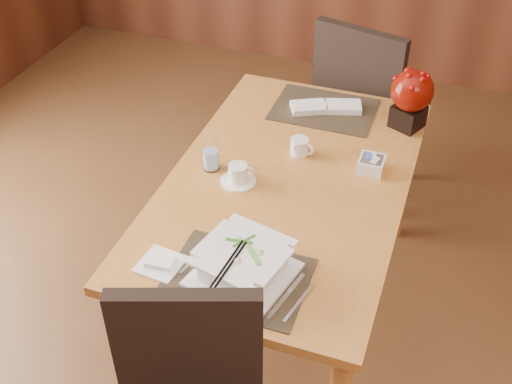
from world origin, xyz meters
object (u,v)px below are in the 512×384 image
(coffee_cup, at_px, (238,175))
(far_chair, at_px, (364,103))
(dining_table, at_px, (287,200))
(sugar_caddy, at_px, (371,165))
(soup_setting, at_px, (243,264))
(water_glass, at_px, (211,152))
(creamer_jug, at_px, (299,146))
(bread_plate, at_px, (161,264))
(berry_decor, at_px, (411,96))

(coffee_cup, bearing_deg, far_chair, 74.19)
(coffee_cup, distance_m, far_chair, 1.09)
(dining_table, distance_m, sugar_caddy, 0.36)
(soup_setting, relative_size, water_glass, 2.26)
(creamer_jug, bearing_deg, soup_setting, -70.96)
(coffee_cup, height_order, sugar_caddy, coffee_cup)
(sugar_caddy, relative_size, bread_plate, 0.71)
(water_glass, height_order, bread_plate, water_glass)
(creamer_jug, xyz_separation_m, berry_decor, (0.38, 0.35, 0.12))
(water_glass, bearing_deg, berry_decor, 39.68)
(coffee_cup, bearing_deg, creamer_jug, 57.26)
(berry_decor, bearing_deg, dining_table, -124.51)
(creamer_jug, relative_size, far_chair, 0.09)
(dining_table, relative_size, sugar_caddy, 15.34)
(soup_setting, distance_m, coffee_cup, 0.50)
(far_chair, bearing_deg, berry_decor, 135.67)
(creamer_jug, xyz_separation_m, far_chair, (0.13, 0.77, -0.21))
(soup_setting, relative_size, berry_decor, 1.33)
(bread_plate, bearing_deg, far_chair, 76.29)
(coffee_cup, bearing_deg, berry_decor, 48.16)
(bread_plate, bearing_deg, water_glass, 95.00)
(water_glass, distance_m, berry_decor, 0.89)
(berry_decor, bearing_deg, far_chair, 121.06)
(berry_decor, distance_m, far_chair, 0.59)
(sugar_caddy, xyz_separation_m, far_chair, (-0.17, 0.79, -0.20))
(dining_table, bearing_deg, far_chair, 83.16)
(dining_table, distance_m, bread_plate, 0.64)
(sugar_caddy, bearing_deg, berry_decor, 77.63)
(far_chair, bearing_deg, creamer_jug, 95.41)
(soup_setting, xyz_separation_m, coffee_cup, (-0.19, 0.47, -0.03))
(creamer_jug, relative_size, bread_plate, 0.70)
(creamer_jug, height_order, bread_plate, creamer_jug)
(dining_table, height_order, sugar_caddy, sugar_caddy)
(dining_table, relative_size, water_glass, 9.62)
(dining_table, relative_size, berry_decor, 5.67)
(sugar_caddy, height_order, berry_decor, berry_decor)
(dining_table, distance_m, creamer_jug, 0.23)
(sugar_caddy, distance_m, berry_decor, 0.40)
(soup_setting, height_order, sugar_caddy, soup_setting)
(bread_plate, bearing_deg, dining_table, 65.77)
(soup_setting, distance_m, far_chair, 1.52)
(far_chair, bearing_deg, dining_table, 97.77)
(sugar_caddy, xyz_separation_m, berry_decor, (0.08, 0.37, 0.12))
(water_glass, xyz_separation_m, berry_decor, (0.68, 0.56, 0.07))
(water_glass, xyz_separation_m, bread_plate, (0.05, -0.55, -0.07))
(soup_setting, distance_m, creamer_jug, 0.73)
(water_glass, xyz_separation_m, far_chair, (0.42, 0.99, -0.25))
(soup_setting, height_order, bread_plate, soup_setting)
(far_chair, bearing_deg, coffee_cup, 88.80)
(dining_table, bearing_deg, water_glass, -175.35)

